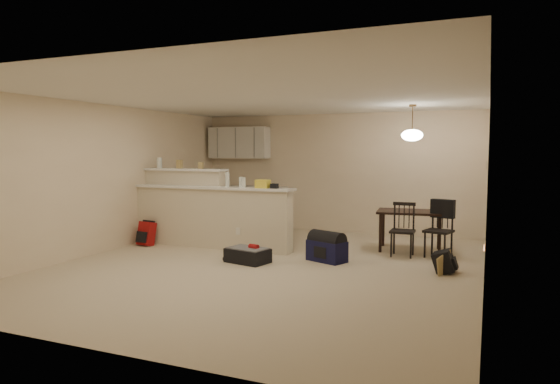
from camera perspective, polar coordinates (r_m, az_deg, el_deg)
The scene contains 22 objects.
room at distance 7.39m, azimuth -1.39°, elevation 1.11°, with size 7.00×7.02×2.50m.
breakfast_bar at distance 9.13m, azimuth -8.95°, elevation -2.30°, with size 3.08×0.58×1.39m.
upper_cabinets at distance 11.32m, azimuth -4.70°, elevation 5.63°, with size 1.40×0.34×0.70m, color white.
kitchen_counter at distance 11.18m, azimuth -4.05°, elevation -1.80°, with size 1.80×0.60×0.90m, color white.
thermostat at distance 8.28m, azimuth 22.57°, elevation 2.87°, with size 0.02×0.12×0.12m, color beige.
jar at distance 9.75m, azimuth -13.61°, elevation 3.26°, with size 0.10×0.10×0.20m, color silver.
cereal_box at distance 9.49m, azimuth -11.41°, elevation 3.14°, with size 0.10×0.07×0.16m, color tan.
small_box at distance 9.24m, azimuth -9.03°, elevation 3.01°, with size 0.08×0.06×0.12m, color tan.
bottle_a at distance 8.72m, azimuth -6.03°, elevation 1.44°, with size 0.07×0.07×0.26m, color silver.
bottle_b at distance 8.60m, azimuth -4.52°, elevation 1.14°, with size 0.06×0.06×0.18m, color silver.
bag_lump at distance 8.42m, azimuth -1.98°, elevation 0.93°, with size 0.22×0.18×0.14m, color tan.
pouch at distance 8.33m, azimuth -0.66°, elevation 0.69°, with size 0.12×0.10×0.08m, color tan.
extra_item_x at distance 8.57m, azimuth -4.17°, elevation 1.11°, with size 0.06×0.06×0.18m, color silver.
dining_table at distance 8.86m, azimuth 14.68°, elevation -2.62°, with size 1.18×0.86×0.69m.
pendant_lamp at distance 8.79m, azimuth 14.87°, elevation 6.35°, with size 0.36×0.36×0.62m.
dining_chair_near at distance 8.36m, azimuth 13.83°, elevation -4.21°, with size 0.38×0.36×0.87m, color black, non-canonical shape.
dining_chair_far at distance 8.42m, azimuth 17.66°, elevation -4.10°, with size 0.40×0.38×0.91m, color black, non-canonical shape.
suitcase at distance 7.75m, azimuth -3.71°, elevation -7.26°, with size 0.63×0.41×0.21m, color black.
red_backpack at distance 9.42m, azimuth -15.01°, elevation -4.62°, with size 0.28×0.18×0.43m, color #A01213.
navy_duffel at distance 7.84m, azimuth 5.38°, elevation -6.72°, with size 0.60×0.32×0.32m, color #111135.
black_daypack at distance 7.48m, azimuth 18.23°, elevation -7.60°, with size 0.34×0.24×0.30m, color black.
cardboard_sheet at distance 7.36m, azimuth 18.28°, elevation -7.82°, with size 0.38×0.02×0.29m, color tan.
Camera 1 is at (3.02, -6.73, 1.71)m, focal length 32.00 mm.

